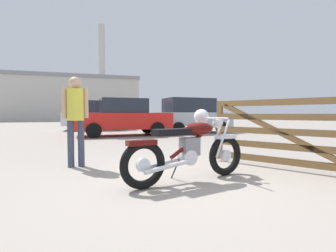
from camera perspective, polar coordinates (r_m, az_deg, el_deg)
The scene contains 8 objects.
ground_plane at distance 3.68m, azimuth 6.14°, elevation -12.68°, with size 80.00×80.00×0.00m, color gray.
vintage_motorcycle at distance 3.62m, azimuth 5.26°, elevation -4.96°, with size 2.06×0.80×1.07m.
timber_gate at distance 4.68m, azimuth 27.96°, elevation -0.91°, with size 1.41×2.25×1.60m.
bystander at distance 4.82m, azimuth -20.73°, elevation 3.08°, with size 0.46×0.30×1.66m.
pale_sedan_back at distance 11.33m, azimuth -10.33°, elevation 2.03°, with size 4.24×2.00×1.67m.
dark_sedan_left at distance 15.63m, azimuth -16.60°, elevation 2.45°, with size 3.93×1.88×1.78m.
blue_hatchback_right at distance 12.74m, azimuth 5.46°, elevation 2.50°, with size 4.00×2.03×1.78m.
industrial_building at distance 41.13m, azimuth -22.28°, elevation 5.96°, with size 21.20×9.26×15.17m.
Camera 1 is at (-1.48, -3.22, 0.98)m, focal length 26.21 mm.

